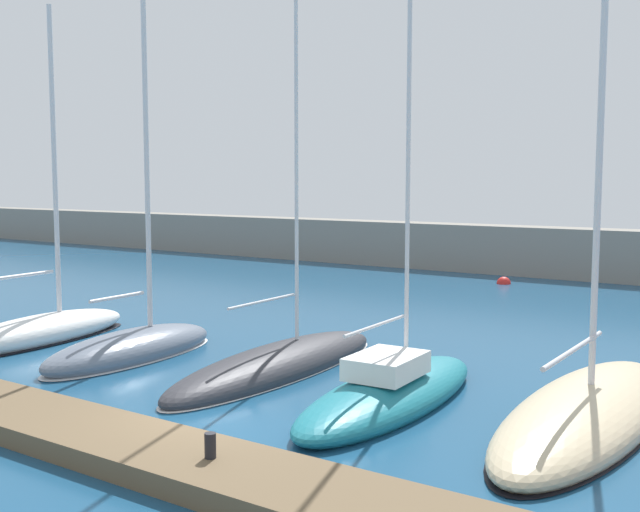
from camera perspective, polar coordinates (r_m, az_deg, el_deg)
name	(u,v)px	position (r m, az deg, el deg)	size (l,w,h in m)	color
ground_plane	(211,432)	(16.34, -8.10, -12.78)	(120.00, 120.00, 0.00)	navy
dock_pier	(140,449)	(14.99, -13.24, -13.78)	(28.90, 2.08, 0.41)	brown
breakwater_seawall	(594,254)	(41.79, 19.64, 0.12)	(108.00, 2.01, 2.62)	gray
sailboat_white_nearest	(41,330)	(26.15, -20.00, -5.17)	(2.48, 7.07, 10.85)	white
sailboat_slate_second	(132,347)	(23.10, -13.79, -6.59)	(2.38, 6.43, 11.74)	slate
sailboat_charcoal_third	(279,363)	(20.95, -3.05, -7.96)	(2.42, 9.04, 19.59)	#2D2D33
sailboat_teal_fourth	(391,390)	(18.01, 5.29, -9.85)	(2.62, 7.75, 17.05)	#19707F
sailboat_sand_fifth	(588,409)	(17.65, 19.26, -10.68)	(2.71, 9.63, 19.16)	beige
mooring_buoy_red	(504,284)	(39.08, 13.48, -2.01)	(0.70, 0.70, 0.70)	red
dock_bollard	(210,445)	(13.66, -8.15, -13.75)	(0.20, 0.20, 0.44)	black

